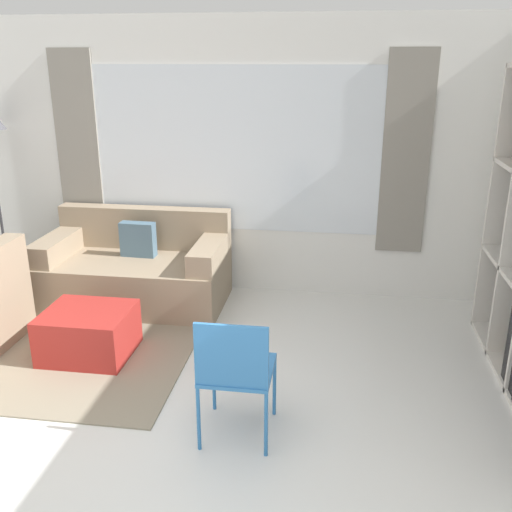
# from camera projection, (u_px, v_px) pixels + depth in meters

# --- Properties ---
(ground_plane) EXTENTS (16.00, 16.00, 0.00)m
(ground_plane) POSITION_uv_depth(u_px,v_px,m) (140.00, 494.00, 3.18)
(ground_plane) COLOR silver
(wall_back) EXTENTS (6.49, 0.11, 2.70)m
(wall_back) POSITION_uv_depth(u_px,v_px,m) (236.00, 159.00, 5.64)
(wall_back) COLOR white
(wall_back) RESTS_ON ground_plane
(area_rug) EXTENTS (2.39, 2.06, 0.01)m
(area_rug) POSITION_uv_depth(u_px,v_px,m) (54.00, 344.00, 4.85)
(area_rug) COLOR gray
(area_rug) RESTS_ON ground_plane
(couch_main) EXTENTS (1.76, 0.95, 0.88)m
(couch_main) POSITION_uv_depth(u_px,v_px,m) (136.00, 270.00, 5.63)
(couch_main) COLOR gray
(couch_main) RESTS_ON ground_plane
(ottoman) EXTENTS (0.68, 0.60, 0.39)m
(ottoman) POSITION_uv_depth(u_px,v_px,m) (89.00, 333.00, 4.61)
(ottoman) COLOR #A82823
(ottoman) RESTS_ON ground_plane
(folding_chair) EXTENTS (0.44, 0.46, 0.86)m
(folding_chair) POSITION_uv_depth(u_px,v_px,m) (235.00, 368.00, 3.47)
(folding_chair) COLOR #3375B7
(folding_chair) RESTS_ON ground_plane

